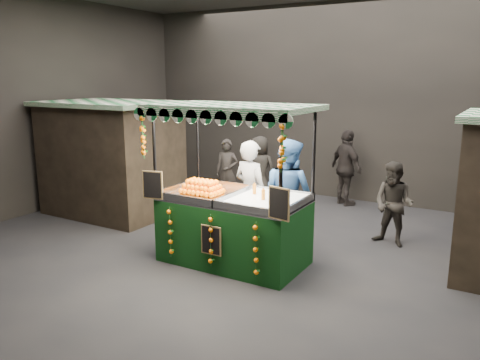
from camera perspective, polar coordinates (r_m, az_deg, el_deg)
The scene contains 10 objects.
ground at distance 8.41m, azimuth 2.12°, elevation -9.67°, with size 12.00×12.00×0.00m, color black.
market_hall at distance 7.80m, azimuth 2.33°, elevation 14.03°, with size 12.10×10.10×5.05m.
neighbour_stall_left at distance 11.44m, azimuth -15.10°, elevation 2.63°, with size 3.00×2.20×2.60m.
juice_stall at distance 8.07m, azimuth -0.85°, elevation -4.29°, with size 2.79×1.64×2.71m.
vendor_grey at distance 8.91m, azimuth 1.29°, elevation -1.62°, with size 0.82×0.62×2.00m.
vendor_blue at distance 8.74m, azimuth 5.79°, elevation -1.77°, with size 1.17×1.01×2.06m.
shopper_0 at distance 11.89m, azimuth -1.59°, elevation 1.00°, with size 0.66×0.50×1.63m.
shopper_1 at distance 9.39m, azimuth 17.94°, elevation -2.77°, with size 0.89×0.77×1.60m.
shopper_2 at distance 12.02m, azimuth 12.63°, elevation 1.45°, with size 1.17×1.02×1.89m.
shopper_4 at distance 11.98m, azimuth 2.34°, elevation 1.25°, with size 0.89×0.64×1.70m.
Camera 1 is at (3.69, -6.87, 3.15)m, focal length 35.59 mm.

